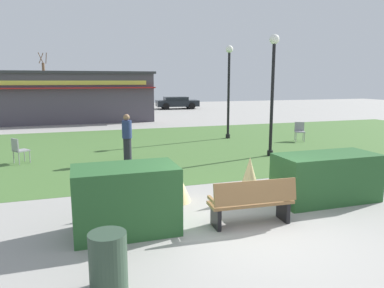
{
  "coord_description": "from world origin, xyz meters",
  "views": [
    {
      "loc": [
        -3.07,
        -5.7,
        2.85
      ],
      "look_at": [
        0.06,
        3.98,
        1.04
      ],
      "focal_mm": 33.74,
      "sensor_mm": 36.0,
      "label": 1
    }
  ],
  "objects_px": {
    "lamppost_mid": "(273,81)",
    "person_strolling": "(127,138)",
    "park_bench": "(252,202)",
    "cafe_chair_center": "(18,149)",
    "tree_left_bg": "(44,84)",
    "trash_bin": "(108,262)",
    "parked_car_center_slot": "(128,103)",
    "parked_car_east_slot": "(177,102)",
    "food_kiosk": "(73,97)",
    "cafe_chair_west": "(300,130)",
    "lamppost_far": "(229,81)",
    "parked_car_west_slot": "(71,104)"
  },
  "relations": [
    {
      "from": "lamppost_mid",
      "to": "parked_car_east_slot",
      "type": "xyz_separation_m",
      "value": [
        2.79,
        23.23,
        -2.16
      ]
    },
    {
      "from": "cafe_chair_center",
      "to": "person_strolling",
      "type": "xyz_separation_m",
      "value": [
        3.6,
        -0.86,
        0.33
      ]
    },
    {
      "from": "cafe_chair_center",
      "to": "parked_car_west_slot",
      "type": "height_order",
      "value": "parked_car_west_slot"
    },
    {
      "from": "lamppost_far",
      "to": "parked_car_east_slot",
      "type": "relative_size",
      "value": 1.04
    },
    {
      "from": "lamppost_mid",
      "to": "person_strolling",
      "type": "relative_size",
      "value": 2.66
    },
    {
      "from": "cafe_chair_center",
      "to": "tree_left_bg",
      "type": "xyz_separation_m",
      "value": [
        -1.04,
        28.42,
        1.96
      ]
    },
    {
      "from": "park_bench",
      "to": "person_strolling",
      "type": "height_order",
      "value": "person_strolling"
    },
    {
      "from": "parked_car_west_slot",
      "to": "tree_left_bg",
      "type": "bearing_deg",
      "value": 111.65
    },
    {
      "from": "person_strolling",
      "to": "cafe_chair_west",
      "type": "bearing_deg",
      "value": 174.15
    },
    {
      "from": "lamppost_mid",
      "to": "parked_car_west_slot",
      "type": "xyz_separation_m",
      "value": [
        -7.33,
        23.23,
        -2.16
      ]
    },
    {
      "from": "trash_bin",
      "to": "cafe_chair_west",
      "type": "xyz_separation_m",
      "value": [
        9.74,
        9.83,
        0.12
      ]
    },
    {
      "from": "cafe_chair_west",
      "to": "cafe_chair_center",
      "type": "relative_size",
      "value": 1.0
    },
    {
      "from": "lamppost_far",
      "to": "food_kiosk",
      "type": "distance_m",
      "value": 12.47
    },
    {
      "from": "cafe_chair_west",
      "to": "park_bench",
      "type": "bearing_deg",
      "value": -129.11
    },
    {
      "from": "parked_car_west_slot",
      "to": "parked_car_center_slot",
      "type": "bearing_deg",
      "value": -0.02
    },
    {
      "from": "cafe_chair_west",
      "to": "lamppost_far",
      "type": "bearing_deg",
      "value": 148.17
    },
    {
      "from": "lamppost_mid",
      "to": "cafe_chair_west",
      "type": "relative_size",
      "value": 5.05
    },
    {
      "from": "lamppost_mid",
      "to": "parked_car_east_slot",
      "type": "relative_size",
      "value": 1.04
    },
    {
      "from": "tree_left_bg",
      "to": "lamppost_mid",
      "type": "bearing_deg",
      "value": -71.54
    },
    {
      "from": "food_kiosk",
      "to": "lamppost_mid",
      "type": "bearing_deg",
      "value": -63.89
    },
    {
      "from": "person_strolling",
      "to": "parked_car_east_slot",
      "type": "relative_size",
      "value": 0.39
    },
    {
      "from": "parked_car_east_slot",
      "to": "food_kiosk",
      "type": "bearing_deg",
      "value": -138.42
    },
    {
      "from": "lamppost_mid",
      "to": "cafe_chair_west",
      "type": "bearing_deg",
      "value": 40.1
    },
    {
      "from": "cafe_chair_west",
      "to": "cafe_chair_center",
      "type": "distance_m",
      "value": 12.03
    },
    {
      "from": "food_kiosk",
      "to": "parked_car_east_slot",
      "type": "relative_size",
      "value": 2.51
    },
    {
      "from": "trash_bin",
      "to": "tree_left_bg",
      "type": "height_order",
      "value": "tree_left_bg"
    },
    {
      "from": "parked_car_center_slot",
      "to": "cafe_chair_center",
      "type": "bearing_deg",
      "value": -107.46
    },
    {
      "from": "park_bench",
      "to": "food_kiosk",
      "type": "distance_m",
      "value": 20.6
    },
    {
      "from": "food_kiosk",
      "to": "parked_car_west_slot",
      "type": "bearing_deg",
      "value": 91.6
    },
    {
      "from": "park_bench",
      "to": "cafe_chair_west",
      "type": "distance_m",
      "value": 10.83
    },
    {
      "from": "cafe_chair_center",
      "to": "person_strolling",
      "type": "relative_size",
      "value": 0.53
    },
    {
      "from": "lamppost_far",
      "to": "parked_car_west_slot",
      "type": "bearing_deg",
      "value": 111.64
    },
    {
      "from": "cafe_chair_center",
      "to": "tree_left_bg",
      "type": "height_order",
      "value": "tree_left_bg"
    },
    {
      "from": "food_kiosk",
      "to": "parked_car_east_slot",
      "type": "bearing_deg",
      "value": 41.58
    },
    {
      "from": "lamppost_far",
      "to": "park_bench",
      "type": "bearing_deg",
      "value": -111.09
    },
    {
      "from": "person_strolling",
      "to": "tree_left_bg",
      "type": "bearing_deg",
      "value": -100.02
    },
    {
      "from": "lamppost_far",
      "to": "food_kiosk",
      "type": "relative_size",
      "value": 0.41
    },
    {
      "from": "parked_car_center_slot",
      "to": "person_strolling",
      "type": "bearing_deg",
      "value": -98.16
    },
    {
      "from": "park_bench",
      "to": "cafe_chair_center",
      "type": "xyz_separation_m",
      "value": [
        -5.15,
        7.3,
        0.05
      ]
    },
    {
      "from": "parked_car_east_slot",
      "to": "park_bench",
      "type": "bearing_deg",
      "value": -102.75
    },
    {
      "from": "park_bench",
      "to": "person_strolling",
      "type": "xyz_separation_m",
      "value": [
        -1.55,
        6.44,
        0.38
      ]
    },
    {
      "from": "food_kiosk",
      "to": "cafe_chair_center",
      "type": "distance_m",
      "value": 13.19
    },
    {
      "from": "park_bench",
      "to": "cafe_chair_center",
      "type": "distance_m",
      "value": 8.93
    },
    {
      "from": "park_bench",
      "to": "lamppost_mid",
      "type": "bearing_deg",
      "value": 57.04
    },
    {
      "from": "trash_bin",
      "to": "food_kiosk",
      "type": "distance_m",
      "value": 21.77
    },
    {
      "from": "parked_car_center_slot",
      "to": "tree_left_bg",
      "type": "bearing_deg",
      "value": 139.84
    },
    {
      "from": "cafe_chair_west",
      "to": "person_strolling",
      "type": "relative_size",
      "value": 0.53
    },
    {
      "from": "parked_car_west_slot",
      "to": "parked_car_center_slot",
      "type": "xyz_separation_m",
      "value": [
        5.25,
        -0.0,
        0.0
      ]
    },
    {
      "from": "lamppost_far",
      "to": "cafe_chair_west",
      "type": "distance_m",
      "value": 4.1
    },
    {
      "from": "trash_bin",
      "to": "parked_car_center_slot",
      "type": "distance_m",
      "value": 30.84
    }
  ]
}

